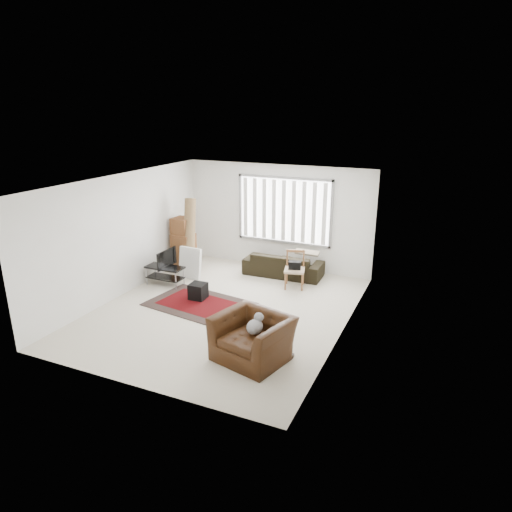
{
  "coord_description": "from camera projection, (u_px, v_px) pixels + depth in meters",
  "views": [
    {
      "loc": [
        4.16,
        -7.73,
        4.07
      ],
      "look_at": [
        0.44,
        0.66,
        1.05
      ],
      "focal_mm": 32.0,
      "sensor_mm": 36.0,
      "label": 1
    }
  ],
  "objects": [
    {
      "name": "armchair",
      "position": [
        253.0,
        335.0,
        7.6
      ],
      "size": [
        1.41,
        1.3,
        0.88
      ],
      "rotation": [
        0.0,
        0.0,
        -0.26
      ],
      "color": "#341B0A",
      "rests_on": "ground"
    },
    {
      "name": "persian_rug",
      "position": [
        199.0,
        304.0,
        9.84
      ],
      "size": [
        2.32,
        1.72,
        0.02
      ],
      "color": "black",
      "rests_on": "ground"
    },
    {
      "name": "tv",
      "position": [
        164.0,
        258.0,
        10.73
      ],
      "size": [
        0.1,
        0.74,
        0.42
      ],
      "primitive_type": "imported",
      "rotation": [
        0.0,
        0.0,
        1.57
      ],
      "color": "black",
      "rests_on": "tv_stand"
    },
    {
      "name": "tv_stand",
      "position": [
        165.0,
        272.0,
        10.84
      ],
      "size": [
        0.91,
        0.41,
        0.46
      ],
      "color": "black",
      "rests_on": "ground"
    },
    {
      "name": "white_flatpack",
      "position": [
        190.0,
        263.0,
        11.26
      ],
      "size": [
        0.62,
        0.24,
        0.78
      ],
      "primitive_type": "cube",
      "rotation": [
        -0.15,
        0.0,
        -0.07
      ],
      "color": "silver",
      "rests_on": "ground"
    },
    {
      "name": "moving_boxes",
      "position": [
        184.0,
        246.0,
        11.76
      ],
      "size": [
        0.59,
        0.55,
        1.38
      ],
      "color": "brown",
      "rests_on": "ground"
    },
    {
      "name": "side_chair",
      "position": [
        295.0,
        268.0,
        10.65
      ],
      "size": [
        0.57,
        0.57,
        0.86
      ],
      "rotation": [
        0.0,
        0.0,
        0.26
      ],
      "color": "tan",
      "rests_on": "ground"
    },
    {
      "name": "rolled_rug",
      "position": [
        189.0,
        236.0,
        11.5
      ],
      "size": [
        0.5,
        0.82,
        1.9
      ],
      "primitive_type": "cylinder",
      "rotation": [
        -0.27,
        0.0,
        0.29
      ],
      "color": "brown",
      "rests_on": "ground"
    },
    {
      "name": "sofa",
      "position": [
        283.0,
        261.0,
        11.44
      ],
      "size": [
        1.99,
        0.91,
        0.76
      ],
      "primitive_type": "imported",
      "rotation": [
        0.0,
        0.0,
        3.17
      ],
      "color": "black",
      "rests_on": "ground"
    },
    {
      "name": "subwoofer",
      "position": [
        198.0,
        291.0,
        10.06
      ],
      "size": [
        0.36,
        0.36,
        0.35
      ],
      "primitive_type": "cube",
      "rotation": [
        0.0,
        0.0,
        0.04
      ],
      "color": "black",
      "rests_on": "persian_rug"
    },
    {
      "name": "room",
      "position": [
        235.0,
        223.0,
        9.46
      ],
      "size": [
        6.0,
        6.02,
        2.71
      ],
      "color": "beige",
      "rests_on": "ground"
    }
  ]
}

